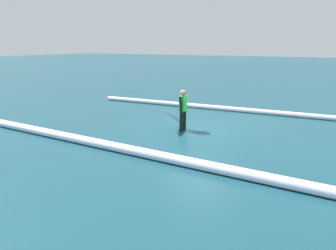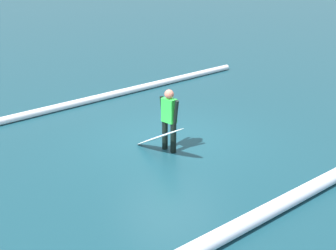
# 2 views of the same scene
# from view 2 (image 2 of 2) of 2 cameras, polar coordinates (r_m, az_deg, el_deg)

# --- Properties ---
(ground_plane) EXTENTS (154.71, 154.71, 0.00)m
(ground_plane) POSITION_cam_2_polar(r_m,az_deg,el_deg) (10.43, 0.22, -2.00)
(ground_plane) COLOR #15404D
(surfer) EXTENTS (0.23, 0.60, 1.52)m
(surfer) POSITION_cam_2_polar(r_m,az_deg,el_deg) (9.47, 0.16, 1.12)
(surfer) COLOR black
(surfer) RESTS_ON ground_plane
(surfboard) EXTENTS (0.32, 1.67, 0.95)m
(surfboard) POSITION_cam_2_polar(r_m,az_deg,el_deg) (9.39, -1.30, -1.71)
(surfboard) COLOR white
(surfboard) RESTS_ON ground_plane
(wave_crest_foreground) EXTENTS (14.56, 0.89, 0.22)m
(wave_crest_foreground) POSITION_cam_2_polar(r_m,az_deg,el_deg) (13.37, -11.83, 3.29)
(wave_crest_foreground) COLOR white
(wave_crest_foreground) RESTS_ON ground_plane
(wave_crest_midground) EXTENTS (15.04, 0.93, 0.28)m
(wave_crest_midground) POSITION_cam_2_polar(r_m,az_deg,el_deg) (6.66, 7.35, -15.38)
(wave_crest_midground) COLOR white
(wave_crest_midground) RESTS_ON ground_plane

